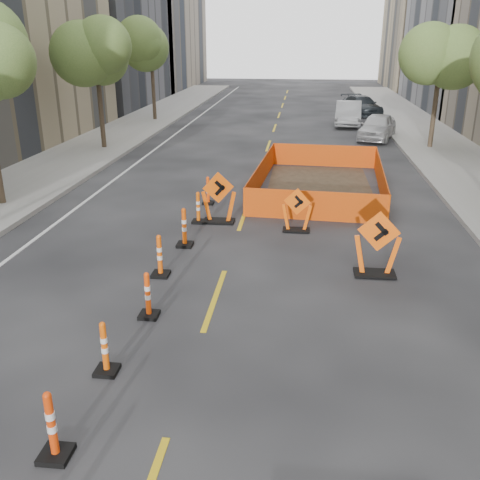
# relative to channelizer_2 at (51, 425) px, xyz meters

# --- Properties ---
(ground_plane) EXTENTS (140.00, 140.00, 0.00)m
(ground_plane) POSITION_rel_channelizer_2_xyz_m (1.44, 1.04, -0.54)
(ground_plane) COLOR black
(sidewalk_left) EXTENTS (4.00, 90.00, 0.15)m
(sidewalk_left) POSITION_rel_channelizer_2_xyz_m (-7.56, 13.04, -0.47)
(sidewalk_left) COLOR gray
(sidewalk_left) RESTS_ON ground
(bld_left_d) EXTENTS (12.00, 16.00, 14.00)m
(bld_left_d) POSITION_rel_channelizer_2_xyz_m (-15.56, 40.24, 6.46)
(bld_left_d) COLOR #4C4C51
(bld_left_d) RESTS_ON ground
(bld_right_e) EXTENTS (12.00, 14.00, 16.00)m
(bld_right_e) POSITION_rel_channelizer_2_xyz_m (18.44, 59.64, 7.46)
(bld_right_e) COLOR tan
(bld_right_e) RESTS_ON ground
(tree_l_c) EXTENTS (2.80, 2.80, 5.95)m
(tree_l_c) POSITION_rel_channelizer_2_xyz_m (-6.96, 21.04, 3.98)
(tree_l_c) COLOR #382B1E
(tree_l_c) RESTS_ON ground
(tree_l_d) EXTENTS (2.80, 2.80, 5.95)m
(tree_l_d) POSITION_rel_channelizer_2_xyz_m (-6.96, 31.04, 3.98)
(tree_l_d) COLOR #382B1E
(tree_l_d) RESTS_ON ground
(tree_r_c) EXTENTS (2.80, 2.80, 5.95)m
(tree_r_c) POSITION_rel_channelizer_2_xyz_m (9.84, 23.04, 3.98)
(tree_r_c) COLOR #382B1E
(tree_r_c) RESTS_ON ground
(channelizer_2) EXTENTS (0.43, 0.43, 1.09)m
(channelizer_2) POSITION_rel_channelizer_2_xyz_m (0.00, 0.00, 0.00)
(channelizer_2) COLOR red
(channelizer_2) RESTS_ON ground
(channelizer_3) EXTENTS (0.40, 0.40, 1.01)m
(channelizer_3) POSITION_rel_channelizer_2_xyz_m (0.01, 2.03, -0.04)
(channelizer_3) COLOR #E15309
(channelizer_3) RESTS_ON ground
(channelizer_4) EXTENTS (0.40, 0.40, 1.02)m
(channelizer_4) POSITION_rel_channelizer_2_xyz_m (0.20, 4.06, -0.04)
(channelizer_4) COLOR #E54209
(channelizer_4) RESTS_ON ground
(channelizer_5) EXTENTS (0.42, 0.42, 1.07)m
(channelizer_5) POSITION_rel_channelizer_2_xyz_m (-0.08, 6.09, -0.01)
(channelizer_5) COLOR #E35109
(channelizer_5) RESTS_ON ground
(channelizer_6) EXTENTS (0.44, 0.44, 1.12)m
(channelizer_6) POSITION_rel_channelizer_2_xyz_m (0.09, 8.12, 0.01)
(channelizer_6) COLOR #DA4A09
(channelizer_6) RESTS_ON ground
(channelizer_7) EXTENTS (0.40, 0.40, 1.01)m
(channelizer_7) POSITION_rel_channelizer_2_xyz_m (0.09, 10.15, -0.04)
(channelizer_7) COLOR #DC5609
(channelizer_7) RESTS_ON ground
(channelizer_8) EXTENTS (0.39, 0.39, 0.98)m
(channelizer_8) POSITION_rel_channelizer_2_xyz_m (0.05, 12.18, -0.05)
(channelizer_8) COLOR #FF490A
(channelizer_8) RESTS_ON ground
(chevron_sign_left) EXTENTS (1.26, 1.02, 1.64)m
(chevron_sign_left) POSITION_rel_channelizer_2_xyz_m (0.73, 10.26, 0.27)
(chevron_sign_left) COLOR #F85A0A
(chevron_sign_left) RESTS_ON ground
(chevron_sign_center) EXTENTS (0.99, 0.71, 1.35)m
(chevron_sign_center) POSITION_rel_channelizer_2_xyz_m (3.18, 9.71, 0.13)
(chevron_sign_center) COLOR #FF5C0A
(chevron_sign_center) RESTS_ON ground
(chevron_sign_right) EXTENTS (1.21, 0.84, 1.67)m
(chevron_sign_right) POSITION_rel_channelizer_2_xyz_m (5.16, 6.73, 0.29)
(chevron_sign_right) COLOR #FF5B0A
(chevron_sign_right) RESTS_ON ground
(safety_fence) EXTENTS (5.05, 8.03, 0.97)m
(safety_fence) POSITION_rel_channelizer_2_xyz_m (3.98, 14.66, -0.06)
(safety_fence) COLOR #EE490C
(safety_fence) RESTS_ON ground
(parked_car_near) EXTENTS (2.85, 4.51, 1.43)m
(parked_car_near) POSITION_rel_channelizer_2_xyz_m (7.45, 25.70, 0.17)
(parked_car_near) COLOR #B0B0B2
(parked_car_near) RESTS_ON ground
(parked_car_mid) EXTENTS (1.96, 4.73, 1.52)m
(parked_car_mid) POSITION_rel_channelizer_2_xyz_m (6.18, 30.71, 0.22)
(parked_car_mid) COLOR gray
(parked_car_mid) RESTS_ON ground
(parked_car_far) EXTENTS (3.22, 5.04, 1.36)m
(parked_car_far) POSITION_rel_channelizer_2_xyz_m (7.53, 35.97, 0.14)
(parked_car_far) COLOR black
(parked_car_far) RESTS_ON ground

